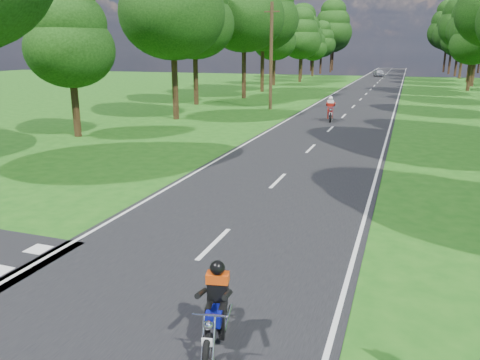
% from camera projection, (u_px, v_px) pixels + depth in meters
% --- Properties ---
extents(ground, '(160.00, 160.00, 0.00)m').
position_uv_depth(ground, '(177.00, 281.00, 9.58)').
color(ground, '#1A5313').
rests_on(ground, ground).
extents(main_road, '(7.00, 140.00, 0.02)m').
position_uv_depth(main_road, '(371.00, 90.00, 54.96)').
color(main_road, black).
rests_on(main_road, ground).
extents(road_markings, '(7.40, 140.00, 0.01)m').
position_uv_depth(road_markings, '(368.00, 91.00, 53.30)').
color(road_markings, silver).
rests_on(road_markings, main_road).
extents(treeline, '(40.00, 115.35, 14.78)m').
position_uv_depth(treeline, '(393.00, 20.00, 61.41)').
color(treeline, black).
rests_on(treeline, ground).
extents(telegraph_pole, '(1.20, 0.26, 8.00)m').
position_uv_depth(telegraph_pole, '(271.00, 56.00, 35.82)').
color(telegraph_pole, '#382616').
rests_on(telegraph_pole, ground).
extents(rider_near_blue, '(0.87, 1.70, 1.35)m').
position_uv_depth(rider_near_blue, '(216.00, 304.00, 7.39)').
color(rider_near_blue, '#0D1596').
rests_on(rider_near_blue, main_road).
extents(rider_far_red, '(0.99, 2.01, 1.60)m').
position_uv_depth(rider_far_red, '(330.00, 109.00, 30.67)').
color(rider_far_red, '#A6130C').
rests_on(rider_far_red, main_road).
extents(distant_car, '(2.41, 3.91, 1.24)m').
position_uv_depth(distant_car, '(379.00, 73.00, 80.42)').
color(distant_car, silver).
rests_on(distant_car, main_road).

